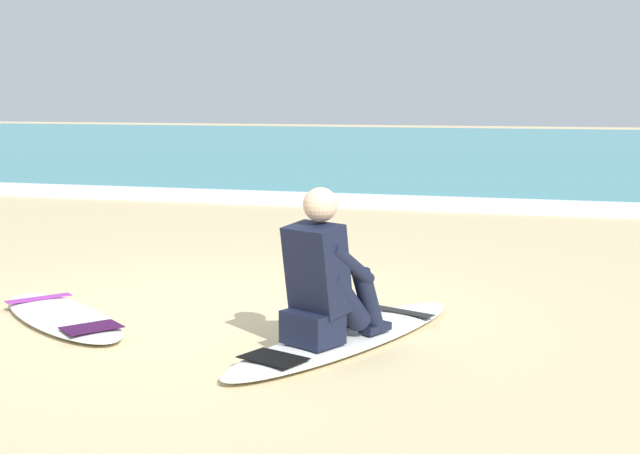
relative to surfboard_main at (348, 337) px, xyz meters
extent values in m
plane|color=#CCB584|center=(-1.06, 0.45, -0.04)|extent=(80.00, 80.00, 0.00)
cube|color=teal|center=(-1.06, 20.66, 0.01)|extent=(80.00, 28.00, 0.10)
cube|color=white|center=(-1.06, 6.96, 0.02)|extent=(80.00, 0.90, 0.11)
ellipsoid|color=white|center=(0.00, 0.00, 0.00)|extent=(1.32, 2.33, 0.07)
cube|color=black|center=(0.24, 0.60, 0.04)|extent=(0.48, 0.27, 0.01)
cube|color=black|center=(-0.27, -0.68, 0.04)|extent=(0.43, 0.36, 0.01)
cube|color=black|center=(-0.13, -0.34, 0.14)|extent=(0.40, 0.37, 0.20)
cylinder|color=black|center=(-0.14, -0.13, 0.29)|extent=(0.31, 0.43, 0.43)
cylinder|color=black|center=(-0.07, 0.06, 0.26)|extent=(0.22, 0.29, 0.42)
cube|color=black|center=(-0.04, 0.13, 0.07)|extent=(0.19, 0.24, 0.05)
cylinder|color=black|center=(0.04, -0.22, 0.29)|extent=(0.31, 0.43, 0.43)
cylinder|color=black|center=(0.14, -0.04, 0.26)|extent=(0.22, 0.29, 0.42)
cube|color=black|center=(0.17, 0.02, 0.07)|extent=(0.19, 0.24, 0.05)
cube|color=black|center=(-0.12, -0.30, 0.49)|extent=(0.43, 0.41, 0.57)
sphere|color=beige|center=(-0.10, -0.28, 0.88)|extent=(0.21, 0.21, 0.21)
cylinder|color=black|center=(-0.18, -0.11, 0.52)|extent=(0.25, 0.40, 0.31)
cylinder|color=black|center=(0.07, -0.23, 0.52)|extent=(0.25, 0.40, 0.31)
ellipsoid|color=white|center=(-2.05, -0.04, 0.00)|extent=(1.67, 1.46, 0.07)
cube|color=purple|center=(-2.43, 0.25, 0.04)|extent=(0.37, 0.44, 0.01)
cube|color=#351037|center=(-1.62, -0.37, 0.04)|extent=(0.41, 0.43, 0.01)
camera|label=1|loc=(1.34, -5.31, 1.53)|focal=49.55mm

